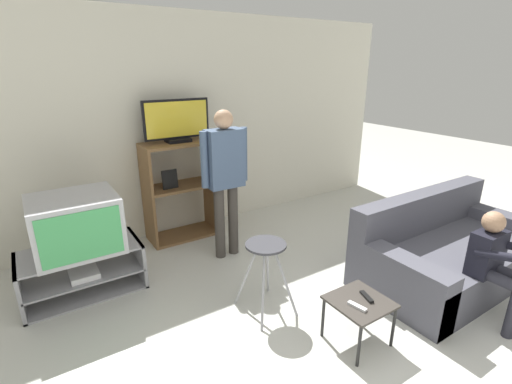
{
  "coord_description": "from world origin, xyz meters",
  "views": [
    {
      "loc": [
        -1.66,
        -0.85,
        2.02
      ],
      "look_at": [
        0.09,
        1.86,
        0.9
      ],
      "focal_mm": 26.0,
      "sensor_mm": 36.0,
      "label": 1
    }
  ],
  "objects_px": {
    "person_standing_adult": "(225,171)",
    "snack_table": "(359,306)",
    "media_shelf": "(181,190)",
    "remote_control_black": "(367,297)",
    "television_flat": "(177,122)",
    "folding_stool": "(266,257)",
    "couch": "(447,252)",
    "remote_control_white": "(357,306)",
    "person_seated_child": "(497,260)",
    "tv_stand": "(83,271)",
    "television_main": "(76,224)"
  },
  "relations": [
    {
      "from": "person_standing_adult",
      "to": "snack_table",
      "type": "bearing_deg",
      "value": -84.33
    },
    {
      "from": "media_shelf",
      "to": "remote_control_black",
      "type": "bearing_deg",
      "value": -79.18
    },
    {
      "from": "snack_table",
      "to": "remote_control_black",
      "type": "bearing_deg",
      "value": -2.27
    },
    {
      "from": "television_flat",
      "to": "folding_stool",
      "type": "xyz_separation_m",
      "value": [
        0.01,
        -1.77,
        -0.89
      ]
    },
    {
      "from": "folding_stool",
      "to": "couch",
      "type": "height_order",
      "value": "couch"
    },
    {
      "from": "remote_control_white",
      "to": "couch",
      "type": "xyz_separation_m",
      "value": [
        1.53,
        0.22,
        -0.11
      ]
    },
    {
      "from": "snack_table",
      "to": "remote_control_black",
      "type": "xyz_separation_m",
      "value": [
        0.07,
        -0.0,
        0.06
      ]
    },
    {
      "from": "couch",
      "to": "person_standing_adult",
      "type": "height_order",
      "value": "person_standing_adult"
    },
    {
      "from": "person_seated_child",
      "to": "person_standing_adult",
      "type": "bearing_deg",
      "value": 121.01
    },
    {
      "from": "remote_control_black",
      "to": "media_shelf",
      "type": "bearing_deg",
      "value": 118.06
    },
    {
      "from": "person_seated_child",
      "to": "tv_stand",
      "type": "bearing_deg",
      "value": 141.09
    },
    {
      "from": "snack_table",
      "to": "person_standing_adult",
      "type": "relative_size",
      "value": 0.26
    },
    {
      "from": "person_standing_adult",
      "to": "tv_stand",
      "type": "bearing_deg",
      "value": 176.86
    },
    {
      "from": "snack_table",
      "to": "person_seated_child",
      "type": "xyz_separation_m",
      "value": [
        1.11,
        -0.39,
        0.23
      ]
    },
    {
      "from": "snack_table",
      "to": "couch",
      "type": "bearing_deg",
      "value": 6.92
    },
    {
      "from": "television_main",
      "to": "folding_stool",
      "type": "xyz_separation_m",
      "value": [
        1.25,
        -1.13,
        -0.18
      ]
    },
    {
      "from": "television_flat",
      "to": "snack_table",
      "type": "bearing_deg",
      "value": -81.17
    },
    {
      "from": "folding_stool",
      "to": "person_seated_child",
      "type": "distance_m",
      "value": 1.84
    },
    {
      "from": "television_main",
      "to": "media_shelf",
      "type": "distance_m",
      "value": 1.38
    },
    {
      "from": "couch",
      "to": "media_shelf",
      "type": "bearing_deg",
      "value": 129.02
    },
    {
      "from": "remote_control_black",
      "to": "person_seated_child",
      "type": "distance_m",
      "value": 1.12
    },
    {
      "from": "folding_stool",
      "to": "couch",
      "type": "distance_m",
      "value": 1.91
    },
    {
      "from": "remote_control_white",
      "to": "couch",
      "type": "relative_size",
      "value": 0.08
    },
    {
      "from": "folding_stool",
      "to": "remote_control_black",
      "type": "distance_m",
      "value": 0.84
    },
    {
      "from": "television_flat",
      "to": "snack_table",
      "type": "relative_size",
      "value": 1.86
    },
    {
      "from": "media_shelf",
      "to": "television_flat",
      "type": "xyz_separation_m",
      "value": [
        0.02,
        0.02,
        0.8
      ]
    },
    {
      "from": "television_flat",
      "to": "couch",
      "type": "relative_size",
      "value": 0.4
    },
    {
      "from": "television_main",
      "to": "couch",
      "type": "xyz_separation_m",
      "value": [
        3.07,
        -1.65,
        -0.43
      ]
    },
    {
      "from": "snack_table",
      "to": "remote_control_white",
      "type": "relative_size",
      "value": 2.87
    },
    {
      "from": "television_flat",
      "to": "remote_control_white",
      "type": "xyz_separation_m",
      "value": [
        0.3,
        -2.52,
        -1.03
      ]
    },
    {
      "from": "tv_stand",
      "to": "couch",
      "type": "height_order",
      "value": "couch"
    },
    {
      "from": "tv_stand",
      "to": "television_flat",
      "type": "bearing_deg",
      "value": 27.28
    },
    {
      "from": "remote_control_black",
      "to": "person_standing_adult",
      "type": "bearing_deg",
      "value": 115.12
    },
    {
      "from": "folding_stool",
      "to": "person_seated_child",
      "type": "bearing_deg",
      "value": -36.24
    },
    {
      "from": "tv_stand",
      "to": "person_standing_adult",
      "type": "relative_size",
      "value": 0.65
    },
    {
      "from": "media_shelf",
      "to": "couch",
      "type": "bearing_deg",
      "value": -50.98
    },
    {
      "from": "remote_control_white",
      "to": "person_standing_adult",
      "type": "distance_m",
      "value": 1.89
    },
    {
      "from": "remote_control_white",
      "to": "person_seated_child",
      "type": "relative_size",
      "value": 0.15
    },
    {
      "from": "snack_table",
      "to": "folding_stool",
      "type": "bearing_deg",
      "value": 117.99
    },
    {
      "from": "television_main",
      "to": "person_standing_adult",
      "type": "bearing_deg",
      "value": -3.04
    },
    {
      "from": "snack_table",
      "to": "tv_stand",
      "type": "bearing_deg",
      "value": 131.81
    },
    {
      "from": "tv_stand",
      "to": "folding_stool",
      "type": "xyz_separation_m",
      "value": [
        1.26,
        -1.13,
        0.3
      ]
    },
    {
      "from": "television_flat",
      "to": "television_main",
      "type": "bearing_deg",
      "value": -152.44
    },
    {
      "from": "remote_control_white",
      "to": "snack_table",
      "type": "bearing_deg",
      "value": 18.44
    },
    {
      "from": "snack_table",
      "to": "remote_control_black",
      "type": "distance_m",
      "value": 0.09
    },
    {
      "from": "television_flat",
      "to": "person_seated_child",
      "type": "distance_m",
      "value": 3.34
    },
    {
      "from": "folding_stool",
      "to": "remote_control_white",
      "type": "xyz_separation_m",
      "value": [
        0.29,
        -0.74,
        -0.14
      ]
    },
    {
      "from": "person_standing_adult",
      "to": "folding_stool",
      "type": "bearing_deg",
      "value": -100.66
    },
    {
      "from": "television_main",
      "to": "remote_control_white",
      "type": "relative_size",
      "value": 4.93
    },
    {
      "from": "tv_stand",
      "to": "remote_control_white",
      "type": "relative_size",
      "value": 7.18
    }
  ]
}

